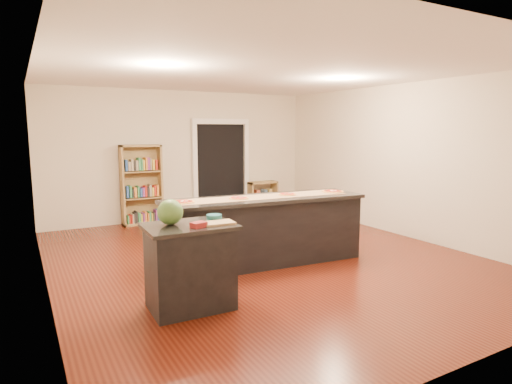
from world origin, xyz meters
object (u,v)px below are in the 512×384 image
kitchen_island (264,230)px  side_counter (190,266)px  bookshelf (142,185)px  watermelon (170,212)px  waste_bin (184,214)px  low_shelf (262,196)px

kitchen_island → side_counter: size_ratio=3.14×
side_counter → bookshelf: 4.61m
bookshelf → watermelon: bearing=-100.6°
side_counter → waste_bin: (1.48, 4.33, -0.30)m
side_counter → low_shelf: (3.55, 4.54, -0.11)m
side_counter → bookshelf: (0.65, 4.55, 0.35)m
kitchen_island → low_shelf: 4.08m
watermelon → waste_bin: bearing=68.6°
low_shelf → waste_bin: bearing=-174.2°
low_shelf → waste_bin: 2.09m
waste_bin → side_counter: bearing=-108.9°
kitchen_island → watermelon: size_ratio=10.81×
bookshelf → low_shelf: size_ratio=2.28×
bookshelf → low_shelf: 2.94m
kitchen_island → waste_bin: (-0.05, 3.33, -0.32)m
bookshelf → watermelon: size_ratio=5.97×
side_counter → low_shelf: size_ratio=1.32×
waste_bin → watermelon: (-1.66, -4.25, 0.91)m
side_counter → bookshelf: bearing=83.8°
bookshelf → waste_bin: bookshelf is taller
kitchen_island → side_counter: (-1.53, -1.00, -0.02)m
side_counter → watermelon: size_ratio=3.44×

